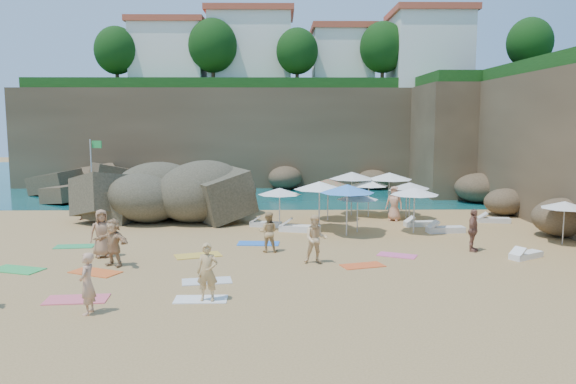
{
  "coord_description": "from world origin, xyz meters",
  "views": [
    {
      "loc": [
        1.66,
        -23.79,
        5.42
      ],
      "look_at": [
        2.0,
        3.0,
        2.0
      ],
      "focal_mm": 35.0,
      "sensor_mm": 36.0,
      "label": 1
    }
  ],
  "objects_px": {
    "person_stand_1": "(268,232)",
    "person_stand_5": "(84,205)",
    "rock_outcrop": "(173,216)",
    "flag_pole": "(93,163)",
    "lounger_0": "(266,224)",
    "parasol_0": "(280,191)",
    "person_stand_2": "(231,192)",
    "person_stand_6": "(87,284)",
    "parasol_1": "(410,185)",
    "parasol_2": "(352,175)",
    "person_stand_3": "(473,230)",
    "person_stand_4": "(394,203)"
  },
  "relations": [
    {
      "from": "person_stand_1",
      "to": "person_stand_5",
      "type": "relative_size",
      "value": 1.07
    },
    {
      "from": "rock_outcrop",
      "to": "flag_pole",
      "type": "xyz_separation_m",
      "value": [
        -6.04,
        4.87,
        2.7
      ]
    },
    {
      "from": "lounger_0",
      "to": "parasol_0",
      "type": "bearing_deg",
      "value": -21.78
    },
    {
      "from": "lounger_0",
      "to": "person_stand_2",
      "type": "bearing_deg",
      "value": 119.05
    },
    {
      "from": "person_stand_6",
      "to": "parasol_1",
      "type": "bearing_deg",
      "value": 142.48
    },
    {
      "from": "parasol_2",
      "to": "person_stand_3",
      "type": "distance_m",
      "value": 10.01
    },
    {
      "from": "rock_outcrop",
      "to": "person_stand_2",
      "type": "bearing_deg",
      "value": 55.98
    },
    {
      "from": "parasol_0",
      "to": "parasol_2",
      "type": "bearing_deg",
      "value": 44.04
    },
    {
      "from": "person_stand_2",
      "to": "person_stand_6",
      "type": "relative_size",
      "value": 0.89
    },
    {
      "from": "person_stand_3",
      "to": "parasol_2",
      "type": "bearing_deg",
      "value": 53.32
    },
    {
      "from": "person_stand_5",
      "to": "rock_outcrop",
      "type": "bearing_deg",
      "value": 1.6
    },
    {
      "from": "parasol_1",
      "to": "person_stand_1",
      "type": "relative_size",
      "value": 1.3
    },
    {
      "from": "parasol_1",
      "to": "person_stand_2",
      "type": "xyz_separation_m",
      "value": [
        -10.34,
        5.8,
        -1.1
      ]
    },
    {
      "from": "parasol_2",
      "to": "person_stand_5",
      "type": "distance_m",
      "value": 15.02
    },
    {
      "from": "rock_outcrop",
      "to": "lounger_0",
      "type": "xyz_separation_m",
      "value": [
        5.45,
        -3.47,
        0.13
      ]
    },
    {
      "from": "parasol_1",
      "to": "parasol_2",
      "type": "height_order",
      "value": "parasol_2"
    },
    {
      "from": "lounger_0",
      "to": "person_stand_3",
      "type": "xyz_separation_m",
      "value": [
        8.77,
        -5.57,
        0.76
      ]
    },
    {
      "from": "person_stand_5",
      "to": "person_stand_3",
      "type": "bearing_deg",
      "value": -35.52
    },
    {
      "from": "person_stand_1",
      "to": "person_stand_3",
      "type": "bearing_deg",
      "value": -175.12
    },
    {
      "from": "person_stand_6",
      "to": "parasol_2",
      "type": "bearing_deg",
      "value": 152.31
    },
    {
      "from": "person_stand_2",
      "to": "person_stand_6",
      "type": "height_order",
      "value": "person_stand_6"
    },
    {
      "from": "lounger_0",
      "to": "rock_outcrop",
      "type": "bearing_deg",
      "value": 158.96
    },
    {
      "from": "flag_pole",
      "to": "person_stand_3",
      "type": "xyz_separation_m",
      "value": [
        20.26,
        -13.91,
        -1.8
      ]
    },
    {
      "from": "person_stand_4",
      "to": "person_stand_5",
      "type": "xyz_separation_m",
      "value": [
        -16.99,
        0.59,
        -0.16
      ]
    },
    {
      "from": "parasol_0",
      "to": "parasol_1",
      "type": "relative_size",
      "value": 1.01
    },
    {
      "from": "person_stand_1",
      "to": "person_stand_6",
      "type": "xyz_separation_m",
      "value": [
        -4.91,
        -7.48,
        0.04
      ]
    },
    {
      "from": "parasol_1",
      "to": "person_stand_5",
      "type": "relative_size",
      "value": 1.39
    },
    {
      "from": "rock_outcrop",
      "to": "parasol_1",
      "type": "relative_size",
      "value": 3.64
    },
    {
      "from": "person_stand_2",
      "to": "person_stand_6",
      "type": "distance_m",
      "value": 21.0
    },
    {
      "from": "person_stand_3",
      "to": "person_stand_6",
      "type": "xyz_separation_m",
      "value": [
        -13.43,
        -7.48,
        -0.01
      ]
    },
    {
      "from": "parasol_0",
      "to": "person_stand_6",
      "type": "bearing_deg",
      "value": -113.12
    },
    {
      "from": "flag_pole",
      "to": "person_stand_2",
      "type": "height_order",
      "value": "flag_pole"
    },
    {
      "from": "rock_outcrop",
      "to": "person_stand_5",
      "type": "height_order",
      "value": "rock_outcrop"
    },
    {
      "from": "flag_pole",
      "to": "person_stand_3",
      "type": "height_order",
      "value": "flag_pole"
    },
    {
      "from": "parasol_1",
      "to": "parasol_0",
      "type": "bearing_deg",
      "value": -160.62
    },
    {
      "from": "parasol_1",
      "to": "person_stand_4",
      "type": "relative_size",
      "value": 1.15
    },
    {
      "from": "flag_pole",
      "to": "parasol_2",
      "type": "xyz_separation_m",
      "value": [
        16.33,
        -4.81,
        -0.4
      ]
    },
    {
      "from": "person_stand_1",
      "to": "person_stand_2",
      "type": "height_order",
      "value": "person_stand_1"
    },
    {
      "from": "parasol_2",
      "to": "person_stand_5",
      "type": "relative_size",
      "value": 1.69
    },
    {
      "from": "rock_outcrop",
      "to": "person_stand_6",
      "type": "height_order",
      "value": "person_stand_6"
    },
    {
      "from": "person_stand_4",
      "to": "person_stand_5",
      "type": "height_order",
      "value": "person_stand_4"
    },
    {
      "from": "person_stand_5",
      "to": "person_stand_4",
      "type": "bearing_deg",
      "value": -14.87
    },
    {
      "from": "lounger_0",
      "to": "person_stand_2",
      "type": "xyz_separation_m",
      "value": [
        -2.49,
        7.85,
        0.66
      ]
    },
    {
      "from": "parasol_0",
      "to": "person_stand_4",
      "type": "distance_m",
      "value": 6.66
    },
    {
      "from": "lounger_0",
      "to": "person_stand_6",
      "type": "distance_m",
      "value": 13.87
    },
    {
      "from": "lounger_0",
      "to": "person_stand_1",
      "type": "distance_m",
      "value": 5.61
    },
    {
      "from": "person_stand_2",
      "to": "person_stand_4",
      "type": "xyz_separation_m",
      "value": [
        9.43,
        -6.16,
        0.16
      ]
    },
    {
      "from": "parasol_1",
      "to": "person_stand_1",
      "type": "bearing_deg",
      "value": -134.96
    },
    {
      "from": "person_stand_4",
      "to": "person_stand_6",
      "type": "relative_size",
      "value": 1.07
    },
    {
      "from": "person_stand_3",
      "to": "person_stand_5",
      "type": "xyz_separation_m",
      "value": [
        -18.82,
        7.85,
        -0.11
      ]
    }
  ]
}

